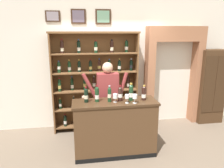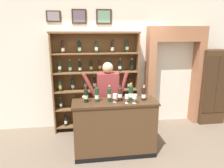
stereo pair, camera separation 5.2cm
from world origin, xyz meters
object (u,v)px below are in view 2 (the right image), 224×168
Objects in this scene: tasting_bottle_rosso at (97,94)px; tasting_bottle_vin_santo at (109,94)px; shopkeeper at (108,94)px; tasting_bottle_chianti at (144,93)px; tasting_bottle_brunello at (120,94)px; tasting_bottle_bianco at (131,92)px; tasting_bottle_grappa at (86,95)px; wine_glass_spare at (127,97)px; tasting_counter at (115,128)px; wine_shelf at (96,79)px; wine_glass_center at (135,97)px; wine_glass_right at (115,96)px; side_cabinet at (211,87)px.

tasting_bottle_vin_santo is at bearing -7.89° from tasting_bottle_rosso.
shopkeeper is 5.98× the size of tasting_bottle_chianti.
tasting_bottle_bianco reaches higher than tasting_bottle_brunello.
tasting_bottle_grappa reaches higher than wine_glass_spare.
shopkeeper reaches higher than tasting_bottle_vin_santo.
tasting_bottle_brunello is (0.10, 0.01, 0.65)m from tasting_counter.
shopkeeper reaches higher than tasting_bottle_rosso.
wine_shelf is at bearing 124.53° from tasting_bottle_chianti.
wine_shelf is 1.11m from tasting_bottle_rosso.
tasting_bottle_brunello is at bearing 144.33° from wine_glass_center.
shopkeeper is 5.71× the size of tasting_bottle_brunello.
tasting_bottle_grappa is at bearing -102.55° from wine_shelf.
tasting_bottle_rosso is 2.00× the size of wine_glass_right.
wine_shelf is 1.35m from wine_glass_spare.
side_cabinet reaches higher than tasting_bottle_brunello.
side_cabinet is at bearing 22.57° from tasting_bottle_vin_santo.
wine_shelf is 2.86m from side_cabinet.
wine_glass_spare is at bearing -152.51° from side_cabinet.
wine_shelf is at bearing 77.45° from tasting_bottle_grappa.
tasting_bottle_grappa is at bearing -160.64° from side_cabinet.
tasting_bottle_rosso is at bearing 177.80° from tasting_bottle_bianco.
tasting_bottle_brunello is 0.20m from tasting_bottle_bianco.
tasting_bottle_grappa is (-0.50, 0.04, 0.64)m from tasting_counter.
tasting_bottle_rosso is 0.94× the size of tasting_bottle_bianco.
tasting_counter is at bearing 155.17° from wine_glass_center.
tasting_bottle_bianco reaches higher than tasting_counter.
tasting_bottle_rosso reaches higher than tasting_bottle_grappa.
tasting_bottle_rosso is 1.02× the size of tasting_bottle_vin_santo.
tasting_bottle_rosso reaches higher than wine_glass_center.
tasting_bottle_vin_santo is at bearing -93.63° from shopkeeper.
tasting_bottle_brunello is (0.60, -0.02, 0.01)m from tasting_bottle_grappa.
wine_shelf is 1.26m from tasting_bottle_bianco.
tasting_bottle_chianti is at bearing -1.75° from tasting_bottle_grappa.
wine_glass_center is (0.23, -0.16, -0.02)m from tasting_bottle_brunello.
tasting_bottle_grappa is 0.19m from tasting_bottle_rosso.
wine_glass_right is at bearing -14.83° from tasting_bottle_rosso.
wine_glass_right is (-0.10, -0.06, -0.03)m from tasting_bottle_brunello.
tasting_bottle_bianco reaches higher than wine_glass_spare.
wine_shelf is at bearing 107.21° from tasting_bottle_brunello.
wine_glass_right is at bearing 161.97° from wine_glass_center.
side_cabinet is 2.56m from tasting_bottle_bianco.
tasting_bottle_grappa is 0.80m from tasting_bottle_bianco.
tasting_bottle_chianti is at bearing 5.25° from wine_glass_right.
shopkeeper is 10.71× the size of wine_glass_spare.
tasting_bottle_chianti is at bearing 0.60° from tasting_counter.
wine_glass_center is 0.13m from wine_glass_spare.
tasting_bottle_rosso is 1.09× the size of tasting_bottle_chianti.
tasting_bottle_brunello reaches higher than wine_glass_center.
tasting_bottle_vin_santo is (0.22, -0.03, 0.00)m from tasting_bottle_rosso.
side_cabinet is 2.92m from tasting_bottle_vin_santo.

